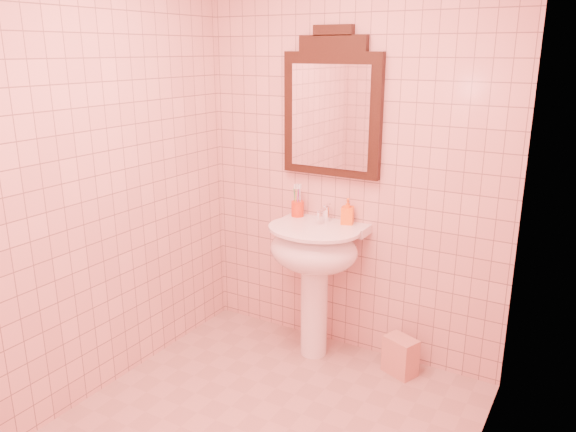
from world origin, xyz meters
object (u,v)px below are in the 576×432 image
Objects in this scene: mirror at (332,108)px; toothbrush_cup at (298,208)px; pedestal_sink at (314,258)px; soap_dispenser at (348,211)px; towel at (400,356)px.

toothbrush_cup is at bearing -166.20° from mirror.
pedestal_sink is 5.32× the size of soap_dispenser.
pedestal_sink is 0.36m from soap_dispenser.
mirror is at bearing 166.25° from towel.
pedestal_sink is 0.92m from mirror.
soap_dispenser is (0.14, -0.04, -0.62)m from mirror.
soap_dispenser is at bearing -15.03° from mirror.
soap_dispenser is at bearing 166.69° from towel.
pedestal_sink is 3.68× the size of towel.
toothbrush_cup is 0.80× the size of towel.
soap_dispenser is 0.69× the size of towel.
towel is (0.42, -0.10, -0.83)m from soap_dispenser.
towel is (0.57, -0.14, -1.44)m from mirror.
pedestal_sink is 0.36m from toothbrush_cup.
soap_dispenser is at bearing 1.96° from toothbrush_cup.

